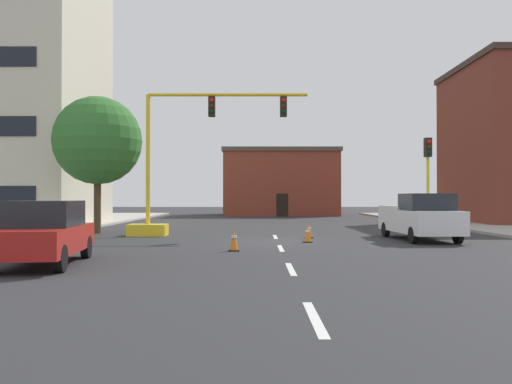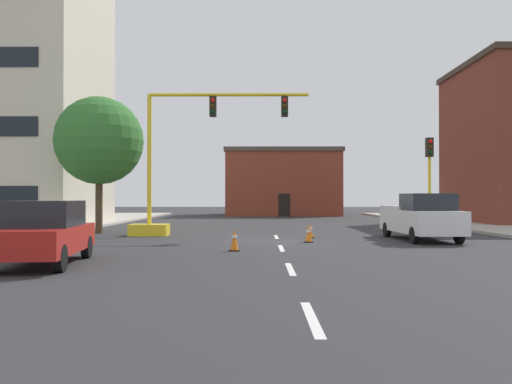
% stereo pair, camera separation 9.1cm
% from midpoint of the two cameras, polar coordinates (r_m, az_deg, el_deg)
% --- Properties ---
extents(ground_plane, '(160.00, 160.00, 0.00)m').
position_cam_midpoint_polar(ground_plane, '(22.11, 2.53, -5.33)').
color(ground_plane, '#2D2D30').
extents(sidewalk_left, '(6.00, 56.00, 0.14)m').
position_cam_midpoint_polar(sidewalk_left, '(32.59, -22.40, -3.64)').
color(sidewalk_left, '#B2ADA3').
rests_on(sidewalk_left, ground_plane).
extents(sidewalk_right, '(6.00, 56.00, 0.14)m').
position_cam_midpoint_polar(sidewalk_right, '(33.28, 25.74, -3.56)').
color(sidewalk_right, '#9E998E').
rests_on(sidewalk_right, ground_plane).
extents(lane_stripe_seg_0, '(0.16, 2.40, 0.01)m').
position_cam_midpoint_polar(lane_stripe_seg_0, '(8.27, 6.34, -13.34)').
color(lane_stripe_seg_0, silver).
rests_on(lane_stripe_seg_0, ground_plane).
extents(lane_stripe_seg_1, '(0.16, 2.40, 0.01)m').
position_cam_midpoint_polar(lane_stripe_seg_1, '(13.67, 3.90, -8.26)').
color(lane_stripe_seg_1, silver).
rests_on(lane_stripe_seg_1, ground_plane).
extents(lane_stripe_seg_2, '(0.16, 2.40, 0.01)m').
position_cam_midpoint_polar(lane_stripe_seg_2, '(19.12, 2.87, -6.06)').
color(lane_stripe_seg_2, silver).
rests_on(lane_stripe_seg_2, ground_plane).
extents(lane_stripe_seg_3, '(0.16, 2.40, 0.01)m').
position_cam_midpoint_polar(lane_stripe_seg_3, '(24.60, 2.30, -4.84)').
color(lane_stripe_seg_3, silver).
rests_on(lane_stripe_seg_3, ground_plane).
extents(building_brick_center, '(11.63, 9.93, 6.71)m').
position_cam_midpoint_polar(building_brick_center, '(55.53, 2.87, 1.00)').
color(building_brick_center, brown).
rests_on(building_brick_center, ground_plane).
extents(traffic_signal_gantry, '(8.52, 1.20, 6.83)m').
position_cam_midpoint_polar(traffic_signal_gantry, '(25.61, -8.99, 0.27)').
color(traffic_signal_gantry, yellow).
rests_on(traffic_signal_gantry, ground_plane).
extents(traffic_light_pole_right, '(0.32, 0.47, 4.80)m').
position_cam_midpoint_polar(traffic_light_pole_right, '(27.74, 18.28, 2.95)').
color(traffic_light_pole_right, yellow).
rests_on(traffic_light_pole_right, ground_plane).
extents(tree_left_near, '(4.48, 4.48, 6.98)m').
position_cam_midpoint_polar(tree_left_near, '(28.30, -16.44, 5.30)').
color(tree_left_near, '#4C3823').
rests_on(tree_left_near, ground_plane).
extents(pickup_truck_white, '(2.27, 5.49, 1.99)m').
position_cam_midpoint_polar(pickup_truck_white, '(23.76, 17.42, -2.62)').
color(pickup_truck_white, white).
rests_on(pickup_truck_white, ground_plane).
extents(sedan_red_near_left, '(2.34, 4.68, 1.74)m').
position_cam_midpoint_polar(sedan_red_near_left, '(15.50, -21.72, -4.03)').
color(sedan_red_near_left, '#B21E19').
rests_on(sedan_red_near_left, ground_plane).
extents(traffic_cone_roadside_a, '(0.36, 0.36, 0.70)m').
position_cam_midpoint_polar(traffic_cone_roadside_a, '(21.70, 5.81, -4.50)').
color(traffic_cone_roadside_a, black).
rests_on(traffic_cone_roadside_a, ground_plane).
extents(traffic_cone_roadside_b, '(0.36, 0.36, 0.76)m').
position_cam_midpoint_polar(traffic_cone_roadside_b, '(18.12, -2.20, -5.19)').
color(traffic_cone_roadside_b, black).
rests_on(traffic_cone_roadside_b, ground_plane).
extents(traffic_cone_roadside_c, '(0.36, 0.36, 0.67)m').
position_cam_midpoint_polar(traffic_cone_roadside_c, '(23.99, 5.97, -4.17)').
color(traffic_cone_roadside_c, black).
rests_on(traffic_cone_roadside_c, ground_plane).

